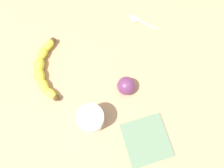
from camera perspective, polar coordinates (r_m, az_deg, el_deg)
The scene contains 6 objects.
wooden_tabletop at distance 73.21cm, azimuth -5.81°, elevation 4.08°, with size 120.00×120.00×3.00cm, color tan.
banana at distance 72.97cm, azimuth -18.20°, elevation 3.84°, with size 12.74×21.16×3.51cm.
smoothie_glass at distance 63.53cm, azimuth -5.62°, elevation -9.44°, with size 7.87×7.87×8.59cm.
plum_fruit at distance 66.48cm, azimuth 3.93°, elevation -0.50°, with size 5.90×5.90×5.90cm, color #6B3360.
teaspoon at distance 80.05cm, azimuth 6.52°, elevation 17.09°, with size 11.23×4.04×0.80cm.
folded_napkin at distance 67.33cm, azimuth 9.38°, elevation -14.83°, with size 13.39×13.68×0.60cm, color slate.
Camera 1 is at (-13.97, 22.43, 69.77)cm, focal length 33.58 mm.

